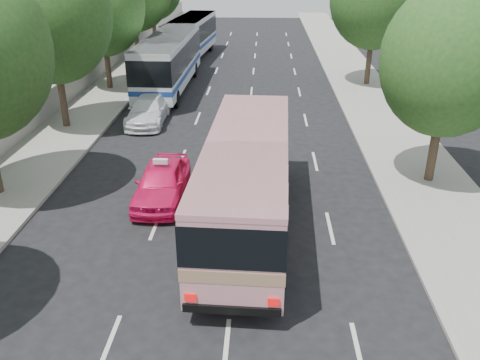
# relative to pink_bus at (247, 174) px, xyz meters

# --- Properties ---
(ground) EXTENTS (120.00, 120.00, 0.00)m
(ground) POSITION_rel_pink_bus_xyz_m (-1.30, -3.85, -2.06)
(ground) COLOR black
(ground) RESTS_ON ground
(sidewalk_left) EXTENTS (4.00, 90.00, 0.15)m
(sidewalk_left) POSITION_rel_pink_bus_xyz_m (-9.80, 16.15, -1.98)
(sidewalk_left) COLOR #9E998E
(sidewalk_left) RESTS_ON ground
(sidewalk_right) EXTENTS (4.00, 90.00, 0.12)m
(sidewalk_right) POSITION_rel_pink_bus_xyz_m (7.20, 16.15, -2.00)
(sidewalk_right) COLOR #9E998E
(sidewalk_right) RESTS_ON ground
(low_wall) EXTENTS (0.30, 90.00, 1.50)m
(low_wall) POSITION_rel_pink_bus_xyz_m (-11.60, 16.15, -1.16)
(low_wall) COLOR #9E998E
(low_wall) RESTS_ON sidewalk_left
(tree_left_c) EXTENTS (6.00, 6.00, 9.35)m
(tree_left_c) POSITION_rel_pink_bus_xyz_m (-9.92, 10.09, 4.07)
(tree_left_c) COLOR #38281E
(tree_left_c) RESTS_ON ground
(tree_left_d) EXTENTS (5.52, 5.52, 8.60)m
(tree_left_d) POSITION_rel_pink_bus_xyz_m (-9.82, 18.09, 3.58)
(tree_left_d) COLOR #38281E
(tree_left_d) RESTS_ON ground
(tree_right_near) EXTENTS (5.10, 5.10, 7.95)m
(tree_right_near) POSITION_rel_pink_bus_xyz_m (7.48, 4.09, 3.15)
(tree_right_near) COLOR #38281E
(tree_right_near) RESTS_ON ground
(pink_bus) EXTENTS (3.03, 10.45, 3.31)m
(pink_bus) POSITION_rel_pink_bus_xyz_m (0.00, 0.00, 0.00)
(pink_bus) COLOR #D38890
(pink_bus) RESTS_ON ground
(pink_taxi) EXTENTS (1.82, 4.44, 1.51)m
(pink_taxi) POSITION_rel_pink_bus_xyz_m (-3.30, 2.04, -1.30)
(pink_taxi) COLOR #F2155D
(pink_taxi) RESTS_ON ground
(white_pickup) EXTENTS (2.01, 4.80, 1.38)m
(white_pickup) POSITION_rel_pink_bus_xyz_m (-5.80, 11.30, -1.37)
(white_pickup) COLOR white
(white_pickup) RESTS_ON ground
(tour_coach_front) EXTENTS (2.72, 11.86, 3.54)m
(tour_coach_front) POSITION_rel_pink_bus_xyz_m (-5.80, 18.33, 0.07)
(tour_coach_front) COLOR silver
(tour_coach_front) RESTS_ON ground
(tour_coach_rear) EXTENTS (3.41, 11.41, 3.36)m
(tour_coach_rear) POSITION_rel_pink_bus_xyz_m (-5.80, 28.70, -0.03)
(tour_coach_rear) COLOR silver
(tour_coach_rear) RESTS_ON ground
(taxi_roof_sign) EXTENTS (0.55, 0.19, 0.18)m
(taxi_roof_sign) POSITION_rel_pink_bus_xyz_m (-3.30, 2.04, -0.46)
(taxi_roof_sign) COLOR silver
(taxi_roof_sign) RESTS_ON pink_taxi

